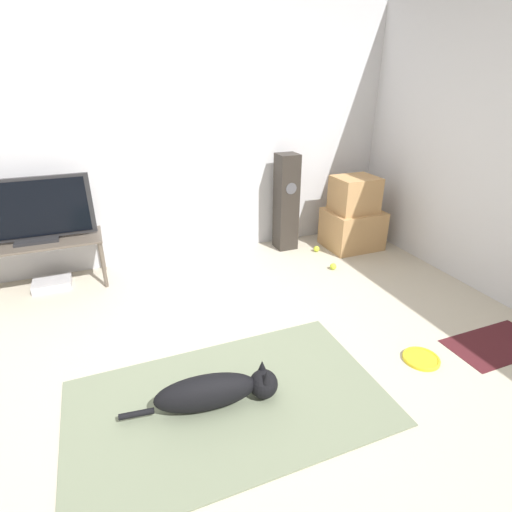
# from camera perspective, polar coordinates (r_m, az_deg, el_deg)

# --- Properties ---
(ground_plane) EXTENTS (12.00, 12.00, 0.00)m
(ground_plane) POSITION_cam_1_polar(r_m,az_deg,el_deg) (2.76, -4.88, -17.20)
(ground_plane) COLOR #BCB29E
(wall_back) EXTENTS (8.00, 0.06, 2.55)m
(wall_back) POSITION_cam_1_polar(r_m,az_deg,el_deg) (4.16, -14.57, 16.08)
(wall_back) COLOR silver
(wall_back) RESTS_ON ground_plane
(area_rug) EXTENTS (1.90, 1.14, 0.01)m
(area_rug) POSITION_cam_1_polar(r_m,az_deg,el_deg) (2.61, -3.88, -20.17)
(area_rug) COLOR slate
(area_rug) RESTS_ON ground_plane
(dog) EXTENTS (0.94, 0.26, 0.23)m
(dog) POSITION_cam_1_polar(r_m,az_deg,el_deg) (2.52, -5.61, -18.62)
(dog) COLOR black
(dog) RESTS_ON area_rug
(frisbee) EXTENTS (0.25, 0.25, 0.03)m
(frisbee) POSITION_cam_1_polar(r_m,az_deg,el_deg) (3.12, 22.53, -13.37)
(frisbee) COLOR yellow
(frisbee) RESTS_ON ground_plane
(cardboard_box_lower) EXTENTS (0.60, 0.51, 0.43)m
(cardboard_box_lower) POSITION_cam_1_polar(r_m,az_deg,el_deg) (4.72, 13.58, 3.80)
(cardboard_box_lower) COLOR tan
(cardboard_box_lower) RESTS_ON ground_plane
(cardboard_box_upper) EXTENTS (0.46, 0.39, 0.39)m
(cardboard_box_upper) POSITION_cam_1_polar(r_m,az_deg,el_deg) (4.58, 13.91, 8.56)
(cardboard_box_upper) COLOR tan
(cardboard_box_upper) RESTS_ON cardboard_box_lower
(floor_speaker) EXTENTS (0.22, 0.23, 1.07)m
(floor_speaker) POSITION_cam_1_polar(r_m,az_deg,el_deg) (4.48, 4.33, 7.62)
(floor_speaker) COLOR #2D2823
(floor_speaker) RESTS_ON ground_plane
(tv_stand) EXTENTS (1.08, 0.44, 0.47)m
(tv_stand) POSITION_cam_1_polar(r_m,az_deg,el_deg) (4.10, -28.58, 1.16)
(tv_stand) COLOR brown
(tv_stand) RESTS_ON ground_plane
(tv) EXTENTS (1.03, 0.20, 0.58)m
(tv) POSITION_cam_1_polar(r_m,az_deg,el_deg) (4.00, -29.55, 5.61)
(tv) COLOR #232326
(tv) RESTS_ON tv_stand
(tennis_ball_by_boxes) EXTENTS (0.07, 0.07, 0.07)m
(tennis_ball_by_boxes) POSITION_cam_1_polar(r_m,az_deg,el_deg) (4.57, 8.64, 1.01)
(tennis_ball_by_boxes) COLOR #C6E033
(tennis_ball_by_boxes) RESTS_ON ground_plane
(tennis_ball_near_speaker) EXTENTS (0.07, 0.07, 0.07)m
(tennis_ball_near_speaker) POSITION_cam_1_polar(r_m,az_deg,el_deg) (4.18, 10.97, -1.47)
(tennis_ball_near_speaker) COLOR #C6E033
(tennis_ball_near_speaker) RESTS_ON ground_plane
(game_console) EXTENTS (0.34, 0.24, 0.08)m
(game_console) POSITION_cam_1_polar(r_m,az_deg,el_deg) (4.23, -27.09, -3.54)
(game_console) COLOR #B7B7BC
(game_console) RESTS_ON ground_plane
(door_mat) EXTENTS (0.74, 0.40, 0.01)m
(door_mat) POSITION_cam_1_polar(r_m,az_deg,el_deg) (3.53, 31.11, -10.75)
(door_mat) COLOR #47191E
(door_mat) RESTS_ON ground_plane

